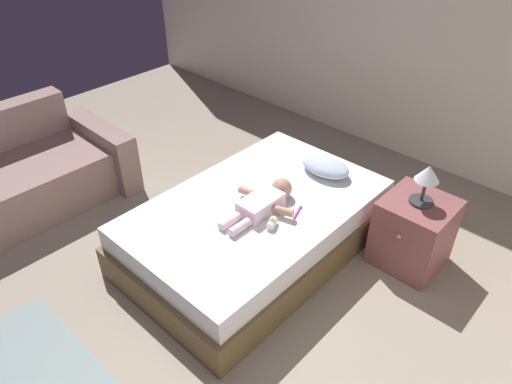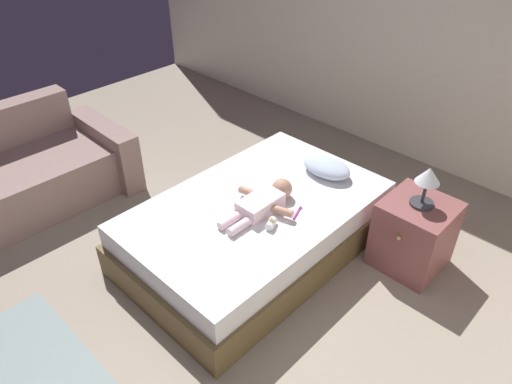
{
  "view_description": "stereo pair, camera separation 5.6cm",
  "coord_description": "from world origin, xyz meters",
  "px_view_note": "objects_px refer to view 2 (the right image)",
  "views": [
    {
      "loc": [
        1.64,
        -1.23,
        2.54
      ],
      "look_at": [
        -0.26,
        0.83,
        0.55
      ],
      "focal_mm": 33.03,
      "sensor_mm": 36.0,
      "label": 1
    },
    {
      "loc": [
        1.68,
        -1.19,
        2.54
      ],
      "look_at": [
        -0.26,
        0.83,
        0.55
      ],
      "focal_mm": 33.03,
      "sensor_mm": 36.0,
      "label": 2
    }
  ],
  "objects_px": {
    "bed": "(256,227)",
    "nightstand": "(414,234)",
    "couch": "(7,182)",
    "pillow": "(326,167)",
    "baby": "(264,202)",
    "lamp": "(428,180)",
    "baby_bottle": "(271,223)",
    "toothbrush": "(298,212)"
  },
  "relations": [
    {
      "from": "pillow",
      "to": "toothbrush",
      "type": "xyz_separation_m",
      "value": [
        0.17,
        -0.56,
        -0.06
      ]
    },
    {
      "from": "pillow",
      "to": "couch",
      "type": "relative_size",
      "value": 0.21
    },
    {
      "from": "nightstand",
      "to": "lamp",
      "type": "distance_m",
      "value": 0.48
    },
    {
      "from": "toothbrush",
      "to": "nightstand",
      "type": "bearing_deg",
      "value": 41.34
    },
    {
      "from": "baby",
      "to": "nightstand",
      "type": "bearing_deg",
      "value": 39.33
    },
    {
      "from": "pillow",
      "to": "baby",
      "type": "height_order",
      "value": "baby"
    },
    {
      "from": "bed",
      "to": "lamp",
      "type": "xyz_separation_m",
      "value": [
        0.95,
        0.69,
        0.54
      ]
    },
    {
      "from": "baby_bottle",
      "to": "baby",
      "type": "bearing_deg",
      "value": 147.05
    },
    {
      "from": "baby_bottle",
      "to": "toothbrush",
      "type": "bearing_deg",
      "value": 83.35
    },
    {
      "from": "toothbrush",
      "to": "lamp",
      "type": "relative_size",
      "value": 0.52
    },
    {
      "from": "pillow",
      "to": "toothbrush",
      "type": "relative_size",
      "value": 2.64
    },
    {
      "from": "pillow",
      "to": "toothbrush",
      "type": "height_order",
      "value": "pillow"
    },
    {
      "from": "bed",
      "to": "couch",
      "type": "relative_size",
      "value": 1.01
    },
    {
      "from": "couch",
      "to": "baby_bottle",
      "type": "distance_m",
      "value": 2.39
    },
    {
      "from": "bed",
      "to": "pillow",
      "type": "height_order",
      "value": "pillow"
    },
    {
      "from": "nightstand",
      "to": "lamp",
      "type": "bearing_deg",
      "value": 90.0
    },
    {
      "from": "baby",
      "to": "couch",
      "type": "distance_m",
      "value": 2.28
    },
    {
      "from": "bed",
      "to": "nightstand",
      "type": "xyz_separation_m",
      "value": [
        0.95,
        0.69,
        0.06
      ]
    },
    {
      "from": "baby",
      "to": "toothbrush",
      "type": "xyz_separation_m",
      "value": [
        0.21,
        0.13,
        -0.05
      ]
    },
    {
      "from": "couch",
      "to": "nightstand",
      "type": "xyz_separation_m",
      "value": [
        2.85,
        1.79,
        -0.0
      ]
    },
    {
      "from": "baby",
      "to": "toothbrush",
      "type": "distance_m",
      "value": 0.25
    },
    {
      "from": "bed",
      "to": "pillow",
      "type": "relative_size",
      "value": 4.76
    },
    {
      "from": "bed",
      "to": "nightstand",
      "type": "height_order",
      "value": "nightstand"
    },
    {
      "from": "baby",
      "to": "couch",
      "type": "height_order",
      "value": "couch"
    },
    {
      "from": "bed",
      "to": "lamp",
      "type": "bearing_deg",
      "value": 36.31
    },
    {
      "from": "bed",
      "to": "lamp",
      "type": "distance_m",
      "value": 1.29
    },
    {
      "from": "couch",
      "to": "nightstand",
      "type": "distance_m",
      "value": 3.37
    },
    {
      "from": "bed",
      "to": "couch",
      "type": "bearing_deg",
      "value": -149.98
    },
    {
      "from": "baby",
      "to": "baby_bottle",
      "type": "bearing_deg",
      "value": -32.95
    },
    {
      "from": "nightstand",
      "to": "baby_bottle",
      "type": "xyz_separation_m",
      "value": [
        -0.68,
        -0.82,
        0.2
      ]
    },
    {
      "from": "lamp",
      "to": "baby_bottle",
      "type": "height_order",
      "value": "lamp"
    },
    {
      "from": "bed",
      "to": "nightstand",
      "type": "relative_size",
      "value": 3.63
    },
    {
      "from": "bed",
      "to": "couch",
      "type": "xyz_separation_m",
      "value": [
        -1.9,
        -1.1,
        0.06
      ]
    },
    {
      "from": "pillow",
      "to": "lamp",
      "type": "relative_size",
      "value": 1.39
    },
    {
      "from": "couch",
      "to": "lamp",
      "type": "height_order",
      "value": "lamp"
    },
    {
      "from": "pillow",
      "to": "baby",
      "type": "bearing_deg",
      "value": -93.67
    },
    {
      "from": "baby",
      "to": "pillow",
      "type": "bearing_deg",
      "value": 86.33
    },
    {
      "from": "couch",
      "to": "toothbrush",
      "type": "bearing_deg",
      "value": 29.08
    },
    {
      "from": "nightstand",
      "to": "baby_bottle",
      "type": "bearing_deg",
      "value": -129.54
    },
    {
      "from": "bed",
      "to": "baby",
      "type": "xyz_separation_m",
      "value": [
        0.09,
        -0.01,
        0.29
      ]
    },
    {
      "from": "toothbrush",
      "to": "baby_bottle",
      "type": "xyz_separation_m",
      "value": [
        -0.03,
        -0.25,
        0.03
      ]
    },
    {
      "from": "toothbrush",
      "to": "couch",
      "type": "height_order",
      "value": "couch"
    }
  ]
}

